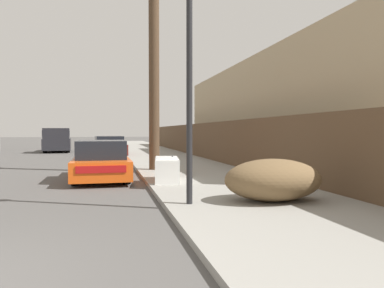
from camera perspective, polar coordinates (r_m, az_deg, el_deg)
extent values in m
cube|color=gray|center=(27.40, -6.03, -1.23)|extent=(4.20, 63.00, 0.12)
cube|color=white|center=(10.84, -3.86, -3.96)|extent=(0.88, 1.73, 0.65)
cube|color=white|center=(10.81, -3.87, -2.18)|extent=(0.84, 1.66, 0.03)
cube|color=#333335|center=(11.32, -2.99, -1.85)|extent=(0.06, 0.20, 0.02)
cube|color=gray|center=(11.07, -3.89, -1.99)|extent=(0.68, 0.16, 0.01)
cube|color=gray|center=(10.56, -3.84, -2.17)|extent=(0.68, 0.16, 0.01)
cube|color=#E05114|center=(12.54, -13.64, -3.28)|extent=(1.78, 4.22, 0.56)
cube|color=black|center=(12.12, -13.67, -0.80)|extent=(1.51, 2.04, 0.56)
cube|color=#B21414|center=(10.43, -13.66, -3.78)|extent=(1.34, 0.05, 0.20)
cylinder|color=black|center=(13.87, -16.70, -3.24)|extent=(0.21, 0.65, 0.65)
cylinder|color=black|center=(13.86, -10.57, -3.20)|extent=(0.21, 0.65, 0.65)
cylinder|color=black|center=(11.28, -17.42, -4.41)|extent=(0.21, 0.65, 0.65)
cylinder|color=black|center=(11.28, -9.88, -4.36)|extent=(0.21, 0.65, 0.65)
cube|color=#5B1E19|center=(24.34, -12.59, -0.71)|extent=(2.24, 4.82, 0.63)
cube|color=black|center=(24.13, -12.56, 0.60)|extent=(1.81, 2.74, 0.49)
cube|color=#B21414|center=(21.98, -12.09, -0.69)|extent=(1.46, 0.15, 0.22)
cylinder|color=black|center=(25.74, -14.66, -0.89)|extent=(0.25, 0.66, 0.65)
cylinder|color=black|center=(25.86, -11.05, -0.85)|extent=(0.25, 0.66, 0.65)
cylinder|color=black|center=(22.84, -14.33, -1.23)|extent=(0.25, 0.66, 0.65)
cylinder|color=black|center=(22.98, -10.26, -1.18)|extent=(0.25, 0.66, 0.65)
cube|color=#232328|center=(30.72, -19.79, 0.03)|extent=(2.33, 5.45, 0.82)
cube|color=#232328|center=(29.24, -19.93, 1.51)|extent=(1.98, 2.53, 0.78)
cube|color=black|center=(29.24, -19.93, 1.55)|extent=(2.02, 2.48, 0.43)
cylinder|color=black|center=(29.05, -18.36, -0.49)|extent=(0.32, 0.80, 0.78)
cylinder|color=black|center=(29.13, -21.49, -0.52)|extent=(0.32, 0.80, 0.78)
cylinder|color=black|center=(32.34, -18.25, -0.25)|extent=(0.32, 0.80, 0.78)
cylinder|color=black|center=(32.41, -21.07, -0.28)|extent=(0.32, 0.80, 0.78)
cylinder|color=#4C3826|center=(14.52, -5.82, 14.42)|extent=(0.39, 0.39, 9.15)
cylinder|color=#232326|center=(7.39, -0.40, 7.39)|extent=(0.12, 0.12, 4.27)
ellipsoid|color=brown|center=(7.92, 12.25, -5.35)|extent=(2.05, 1.46, 0.87)
cube|color=brown|center=(23.26, 0.04, 0.71)|extent=(0.08, 40.85, 1.90)
cube|color=tan|center=(21.21, 15.25, 4.76)|extent=(6.00, 22.12, 5.27)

